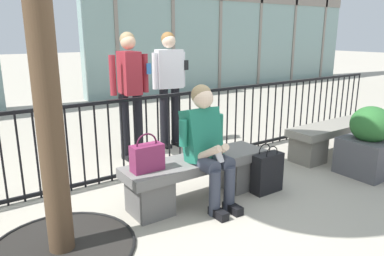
# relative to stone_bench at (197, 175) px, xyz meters

# --- Properties ---
(ground_plane) EXTENTS (60.00, 60.00, 0.00)m
(ground_plane) POSITION_rel_stone_bench_xyz_m (0.00, 0.00, -0.27)
(ground_plane) COLOR #A8A091
(stone_bench) EXTENTS (1.60, 0.44, 0.45)m
(stone_bench) POSITION_rel_stone_bench_xyz_m (0.00, 0.00, 0.00)
(stone_bench) COLOR slate
(stone_bench) RESTS_ON ground
(seated_person_with_phone) EXTENTS (0.52, 0.66, 1.21)m
(seated_person_with_phone) POSITION_rel_stone_bench_xyz_m (0.02, -0.13, 0.38)
(seated_person_with_phone) COLOR #383D4C
(seated_person_with_phone) RESTS_ON ground
(handbag_on_bench) EXTENTS (0.30, 0.14, 0.36)m
(handbag_on_bench) POSITION_rel_stone_bench_xyz_m (-0.58, -0.01, 0.31)
(handbag_on_bench) COLOR #7A234C
(handbag_on_bench) RESTS_ON stone_bench
(shopping_bag) EXTENTS (0.35, 0.15, 0.54)m
(shopping_bag) POSITION_rel_stone_bench_xyz_m (0.73, -0.28, -0.05)
(shopping_bag) COLOR black
(shopping_bag) RESTS_ON ground
(bystander_at_railing) EXTENTS (0.55, 0.30, 1.71)m
(bystander_at_railing) POSITION_rel_stone_bench_xyz_m (0.74, 1.77, 0.73)
(bystander_at_railing) COLOR black
(bystander_at_railing) RESTS_ON ground
(bystander_further_back) EXTENTS (0.55, 0.40, 1.71)m
(bystander_further_back) POSITION_rel_stone_bench_xyz_m (0.02, 1.60, 0.73)
(bystander_further_back) COLOR black
(bystander_further_back) RESTS_ON ground
(plaza_railing) EXTENTS (8.78, 0.04, 0.97)m
(plaza_railing) POSITION_rel_stone_bench_xyz_m (-0.00, 0.96, 0.22)
(plaza_railing) COLOR black
(plaza_railing) RESTS_ON ground
(stone_bench_far) EXTENTS (1.60, 0.44, 0.45)m
(stone_bench_far) POSITION_rel_stone_bench_xyz_m (2.44, 0.08, 0.00)
(stone_bench_far) COLOR gray
(stone_bench_far) RESTS_ON ground
(planter) EXTENTS (0.56, 0.56, 0.85)m
(planter) POSITION_rel_stone_bench_xyz_m (2.13, -0.60, 0.12)
(planter) COLOR #4C4C51
(planter) RESTS_ON ground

